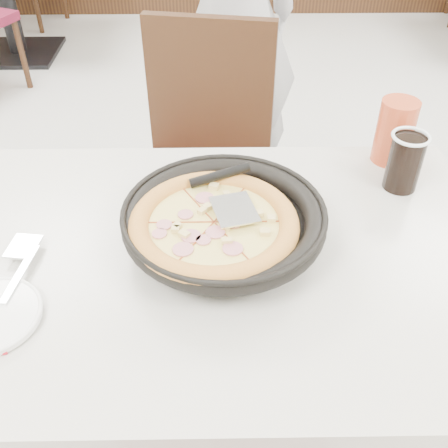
{
  "coord_description": "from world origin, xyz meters",
  "views": [
    {
      "loc": [
        -0.31,
        -1.13,
        1.47
      ],
      "look_at": [
        -0.29,
        -0.32,
        0.8
      ],
      "focal_mm": 42.0,
      "sensor_mm": 36.0,
      "label": 1
    }
  ],
  "objects_px": {
    "chair_far": "(201,182)",
    "red_cup": "(395,132)",
    "bg_table_left": "(6,0)",
    "diner_person": "(232,20)",
    "pizza_pan": "(224,227)",
    "cola_glass": "(404,163)",
    "main_table": "(211,362)",
    "pizza": "(214,230)"
  },
  "relations": [
    {
      "from": "chair_far",
      "to": "red_cup",
      "type": "bearing_deg",
      "value": 158.65
    },
    {
      "from": "red_cup",
      "to": "bg_table_left",
      "type": "distance_m",
      "value": 3.23
    },
    {
      "from": "diner_person",
      "to": "pizza_pan",
      "type": "bearing_deg",
      "value": 65.38
    },
    {
      "from": "chair_far",
      "to": "cola_glass",
      "type": "distance_m",
      "value": 0.72
    },
    {
      "from": "chair_far",
      "to": "pizza_pan",
      "type": "bearing_deg",
      "value": 106.48
    },
    {
      "from": "main_table",
      "to": "pizza_pan",
      "type": "bearing_deg",
      "value": 38.56
    },
    {
      "from": "bg_table_left",
      "to": "red_cup",
      "type": "bearing_deg",
      "value": -54.48
    },
    {
      "from": "pizza_pan",
      "to": "red_cup",
      "type": "height_order",
      "value": "red_cup"
    },
    {
      "from": "chair_far",
      "to": "red_cup",
      "type": "xyz_separation_m",
      "value": [
        0.49,
        -0.3,
        0.35
      ]
    },
    {
      "from": "pizza_pan",
      "to": "diner_person",
      "type": "relative_size",
      "value": 0.22
    },
    {
      "from": "cola_glass",
      "to": "diner_person",
      "type": "relative_size",
      "value": 0.08
    },
    {
      "from": "main_table",
      "to": "pizza_pan",
      "type": "xyz_separation_m",
      "value": [
        0.03,
        0.03,
        0.42
      ]
    },
    {
      "from": "cola_glass",
      "to": "red_cup",
      "type": "xyz_separation_m",
      "value": [
        0.01,
        0.12,
        0.02
      ]
    },
    {
      "from": "pizza_pan",
      "to": "pizza",
      "type": "height_order",
      "value": "pizza"
    },
    {
      "from": "pizza_pan",
      "to": "bg_table_left",
      "type": "xyz_separation_m",
      "value": [
        -1.44,
        2.91,
        -0.42
      ]
    },
    {
      "from": "main_table",
      "to": "pizza",
      "type": "distance_m",
      "value": 0.44
    },
    {
      "from": "red_cup",
      "to": "pizza_pan",
      "type": "bearing_deg",
      "value": -143.57
    },
    {
      "from": "bg_table_left",
      "to": "pizza",
      "type": "bearing_deg",
      "value": -64.32
    },
    {
      "from": "main_table",
      "to": "red_cup",
      "type": "xyz_separation_m",
      "value": [
        0.45,
        0.34,
        0.45
      ]
    },
    {
      "from": "pizza_pan",
      "to": "pizza",
      "type": "relative_size",
      "value": 1.23
    },
    {
      "from": "pizza_pan",
      "to": "diner_person",
      "type": "bearing_deg",
      "value": 87.62
    },
    {
      "from": "chair_far",
      "to": "bg_table_left",
      "type": "relative_size",
      "value": 0.79
    },
    {
      "from": "chair_far",
      "to": "pizza",
      "type": "height_order",
      "value": "chair_far"
    },
    {
      "from": "pizza",
      "to": "cola_glass",
      "type": "distance_m",
      "value": 0.49
    },
    {
      "from": "main_table",
      "to": "chair_far",
      "type": "xyz_separation_m",
      "value": [
        -0.04,
        0.64,
        0.1
      ]
    },
    {
      "from": "diner_person",
      "to": "bg_table_left",
      "type": "distance_m",
      "value": 2.31
    },
    {
      "from": "red_cup",
      "to": "cola_glass",
      "type": "bearing_deg",
      "value": -93.05
    },
    {
      "from": "main_table",
      "to": "chair_far",
      "type": "bearing_deg",
      "value": 93.17
    },
    {
      "from": "pizza",
      "to": "bg_table_left",
      "type": "bearing_deg",
      "value": 115.68
    },
    {
      "from": "main_table",
      "to": "diner_person",
      "type": "relative_size",
      "value": 0.74
    },
    {
      "from": "bg_table_left",
      "to": "chair_far",
      "type": "bearing_deg",
      "value": -59.27
    },
    {
      "from": "chair_far",
      "to": "pizza",
      "type": "bearing_deg",
      "value": 104.41
    },
    {
      "from": "red_cup",
      "to": "bg_table_left",
      "type": "relative_size",
      "value": 0.13
    },
    {
      "from": "chair_far",
      "to": "bg_table_left",
      "type": "bearing_deg",
      "value": -49.08
    },
    {
      "from": "main_table",
      "to": "cola_glass",
      "type": "bearing_deg",
      "value": 26.06
    },
    {
      "from": "cola_glass",
      "to": "red_cup",
      "type": "bearing_deg",
      "value": 86.95
    },
    {
      "from": "main_table",
      "to": "pizza",
      "type": "xyz_separation_m",
      "value": [
        0.01,
        -0.01,
        0.44
      ]
    },
    {
      "from": "bg_table_left",
      "to": "cola_glass",
      "type": "bearing_deg",
      "value": -55.76
    },
    {
      "from": "pizza_pan",
      "to": "chair_far",
      "type": "bearing_deg",
      "value": 96.29
    },
    {
      "from": "chair_far",
      "to": "diner_person",
      "type": "bearing_deg",
      "value": -91.14
    },
    {
      "from": "main_table",
      "to": "bg_table_left",
      "type": "bearing_deg",
      "value": 115.53
    },
    {
      "from": "pizza",
      "to": "diner_person",
      "type": "bearing_deg",
      "value": 86.75
    }
  ]
}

